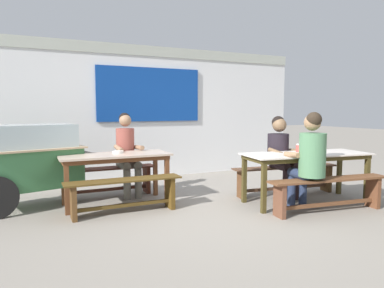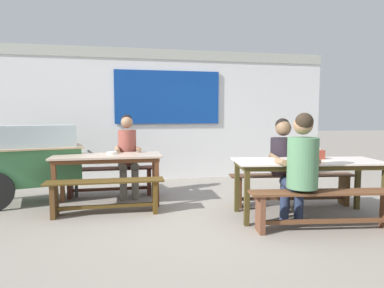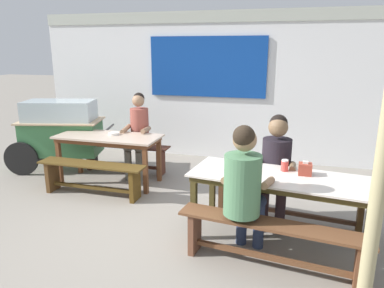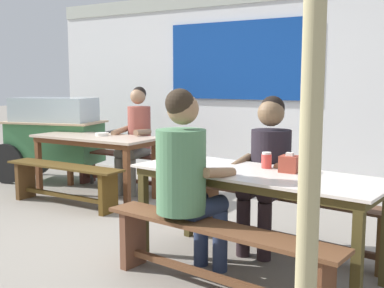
{
  "view_description": "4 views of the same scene",
  "coord_description": "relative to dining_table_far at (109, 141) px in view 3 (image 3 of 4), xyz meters",
  "views": [
    {
      "loc": [
        -2.33,
        -4.07,
        1.37
      ],
      "look_at": [
        -0.15,
        0.54,
        0.87
      ],
      "focal_mm": 32.94,
      "sensor_mm": 36.0,
      "label": 1
    },
    {
      "loc": [
        -0.9,
        -3.95,
        1.32
      ],
      "look_at": [
        0.04,
        0.79,
        0.88
      ],
      "focal_mm": 30.55,
      "sensor_mm": 36.0,
      "label": 2
    },
    {
      "loc": [
        1.39,
        -3.73,
        1.99
      ],
      "look_at": [
        0.2,
        0.55,
        0.8
      ],
      "focal_mm": 33.7,
      "sensor_mm": 36.0,
      "label": 3
    },
    {
      "loc": [
        2.67,
        -3.32,
        1.39
      ],
      "look_at": [
        0.41,
        0.51,
        0.79
      ],
      "focal_mm": 44.22,
      "sensor_mm": 36.0,
      "label": 4
    }
  ],
  "objects": [
    {
      "name": "ground_plane",
      "position": [
        1.19,
        -0.93,
        -0.65
      ],
      "size": [
        40.0,
        40.0,
        0.0
      ],
      "primitive_type": "plane",
      "color": "gray"
    },
    {
      "name": "backdrop_wall",
      "position": [
        1.18,
        1.77,
        0.72
      ],
      "size": [
        6.55,
        0.23,
        2.61
      ],
      "color": "silver",
      "rests_on": "ground_plane"
    },
    {
      "name": "dining_table_far",
      "position": [
        0.0,
        0.0,
        0.0
      ],
      "size": [
        1.55,
        0.66,
        0.73
      ],
      "color": "#C3AC97",
      "rests_on": "ground_plane"
    },
    {
      "name": "dining_table_near",
      "position": [
        2.54,
        -1.11,
        0.01
      ],
      "size": [
        1.94,
        0.93,
        0.73
      ],
      "color": "silver",
      "rests_on": "ground_plane"
    },
    {
      "name": "bench_far_back",
      "position": [
        0.0,
        0.51,
        -0.36
      ],
      "size": [
        1.49,
        0.31,
        0.46
      ],
      "color": "#4A261A",
      "rests_on": "ground_plane"
    },
    {
      "name": "bench_far_front",
      "position": [
        -0.0,
        -0.51,
        -0.36
      ],
      "size": [
        1.53,
        0.31,
        0.46
      ],
      "color": "#503A17",
      "rests_on": "ground_plane"
    },
    {
      "name": "bench_near_back",
      "position": [
        2.61,
        -0.6,
        -0.36
      ],
      "size": [
        1.82,
        0.49,
        0.46
      ],
      "color": "#533625",
      "rests_on": "ground_plane"
    },
    {
      "name": "bench_near_front",
      "position": [
        2.48,
        -1.62,
        -0.34
      ],
      "size": [
        1.75,
        0.48,
        0.46
      ],
      "color": "brown",
      "rests_on": "ground_plane"
    },
    {
      "name": "food_cart",
      "position": [
        -1.08,
        0.36,
        0.03
      ],
      "size": [
        1.75,
        1.04,
        1.16
      ],
      "color": "#3A7746",
      "rests_on": "ground_plane"
    },
    {
      "name": "person_near_front",
      "position": [
        2.21,
        -1.53,
        0.11
      ],
      "size": [
        0.49,
        0.56,
        1.34
      ],
      "color": "#273351",
      "rests_on": "ground_plane"
    },
    {
      "name": "person_right_near_table",
      "position": [
        2.45,
        -0.64,
        0.08
      ],
      "size": [
        0.45,
        0.55,
        1.27
      ],
      "color": "#2A1E21",
      "rests_on": "ground_plane"
    },
    {
      "name": "person_center_facing",
      "position": [
        0.29,
        0.44,
        0.08
      ],
      "size": [
        0.42,
        0.53,
        1.32
      ],
      "color": "#636359",
      "rests_on": "ground_plane"
    },
    {
      "name": "tissue_box",
      "position": [
        2.76,
        -1.0,
        0.14
      ],
      "size": [
        0.13,
        0.12,
        0.14
      ],
      "color": "#9D3C2C",
      "rests_on": "dining_table_near"
    },
    {
      "name": "condiment_jar",
      "position": [
        2.56,
        -0.93,
        0.14
      ],
      "size": [
        0.08,
        0.08,
        0.12
      ],
      "color": "#D5423C",
      "rests_on": "dining_table_near"
    },
    {
      "name": "soup_bowl",
      "position": [
        0.06,
        0.07,
        0.1
      ],
      "size": [
        0.16,
        0.16,
        0.04
      ],
      "primitive_type": "cylinder",
      "color": "silver",
      "rests_on": "dining_table_far"
    },
    {
      "name": "wooden_support_post",
      "position": [
        3.21,
        -2.04,
        0.43
      ],
      "size": [
        0.11,
        0.11,
        2.16
      ],
      "primitive_type": "cylinder",
      "color": "tan",
      "rests_on": "ground_plane"
    }
  ]
}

